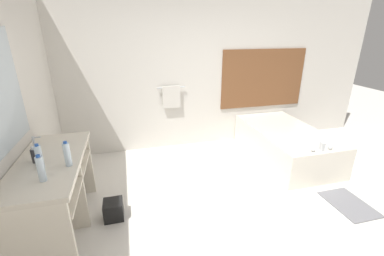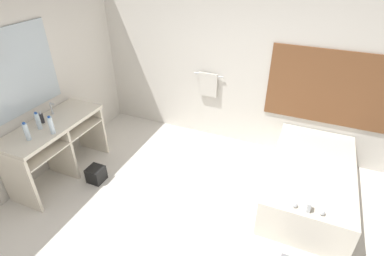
# 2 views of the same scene
# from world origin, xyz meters

# --- Properties ---
(ground_plane) EXTENTS (16.00, 16.00, 0.00)m
(ground_plane) POSITION_xyz_m (0.00, 0.00, 0.00)
(ground_plane) COLOR silver
(ground_plane) RESTS_ON ground
(wall_back_with_blinds) EXTENTS (7.40, 0.13, 2.70)m
(wall_back_with_blinds) POSITION_xyz_m (0.05, 2.23, 1.34)
(wall_back_with_blinds) COLOR silver
(wall_back_with_blinds) RESTS_ON ground_plane
(wall_left_with_mirror) EXTENTS (0.08, 7.40, 2.70)m
(wall_left_with_mirror) POSITION_xyz_m (-2.23, 0.01, 1.35)
(wall_left_with_mirror) COLOR silver
(wall_left_with_mirror) RESTS_ON ground_plane
(vanity_counter) EXTENTS (0.62, 1.43, 0.89)m
(vanity_counter) POSITION_xyz_m (-1.88, 0.31, 0.65)
(vanity_counter) COLOR beige
(vanity_counter) RESTS_ON ground_plane
(sink_faucet) EXTENTS (0.09, 0.04, 0.18)m
(sink_faucet) POSITION_xyz_m (-2.05, 0.51, 0.98)
(sink_faucet) COLOR silver
(sink_faucet) RESTS_ON vanity_counter
(bathtub) EXTENTS (1.04, 1.87, 0.64)m
(bathtub) POSITION_xyz_m (1.51, 1.25, 0.29)
(bathtub) COLOR silver
(bathtub) RESTS_ON ground_plane
(water_bottle_1) EXTENTS (0.06, 0.06, 0.24)m
(water_bottle_1) POSITION_xyz_m (-1.90, 0.14, 1.00)
(water_bottle_1) COLOR silver
(water_bottle_1) RESTS_ON vanity_counter
(water_bottle_2) EXTENTS (0.06, 0.06, 0.25)m
(water_bottle_2) POSITION_xyz_m (-1.83, -0.11, 1.00)
(water_bottle_2) COLOR silver
(water_bottle_2) RESTS_ON vanity_counter
(water_bottle_3) EXTENTS (0.06, 0.06, 0.25)m
(water_bottle_3) POSITION_xyz_m (-1.66, 0.12, 1.01)
(water_bottle_3) COLOR silver
(water_bottle_3) RESTS_ON vanity_counter
(soap_dispenser) EXTENTS (0.05, 0.05, 0.17)m
(soap_dispenser) POSITION_xyz_m (-1.99, 0.27, 0.96)
(soap_dispenser) COLOR #28282D
(soap_dispenser) RESTS_ON vanity_counter
(waste_bin) EXTENTS (0.22, 0.22, 0.23)m
(waste_bin) POSITION_xyz_m (-1.34, 0.37, 0.11)
(waste_bin) COLOR black
(waste_bin) RESTS_ON ground_plane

